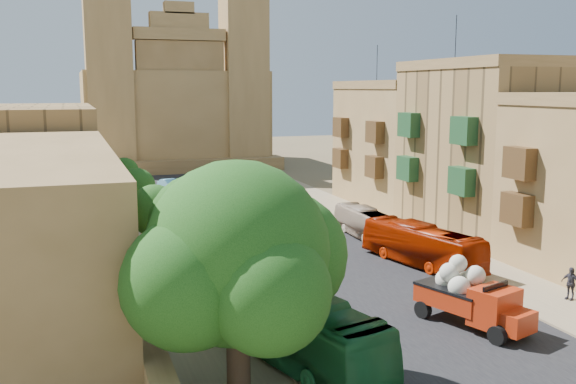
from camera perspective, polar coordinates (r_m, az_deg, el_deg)
road_surface at (r=51.78m, az=-1.44°, el=-3.70°), size 14.00×140.00×0.01m
sidewalk_east at (r=55.30m, az=8.01°, el=-2.95°), size 5.00×140.00×0.01m
sidewalk_west at (r=49.84m, az=-11.94°, el=-4.41°), size 5.00×140.00×0.01m
kerb_east at (r=54.22m, az=5.65°, el=-3.09°), size 0.25×140.00×0.12m
kerb_west at (r=50.17m, az=-9.11°, el=-4.17°), size 0.25×140.00×0.12m
townhouse_c at (r=53.38m, az=16.83°, el=3.81°), size 9.00×14.00×17.40m
townhouse_d at (r=65.28m, az=9.62°, el=4.32°), size 9.00×14.00×15.90m
west_wall at (r=39.70m, az=-14.52°, el=-6.67°), size 1.00×40.00×1.80m
west_building_low at (r=37.01m, az=-23.00°, el=-3.01°), size 10.00×28.00×8.40m
west_building_mid at (r=62.57m, az=-21.45°, el=2.54°), size 10.00×22.00×10.00m
church at (r=97.96m, az=-10.11°, el=7.86°), size 28.00×22.50×36.30m
ficus_tree at (r=23.71m, az=-4.35°, el=-6.01°), size 9.05×8.32×9.05m
street_tree_a at (r=31.82m, az=-8.98°, el=-6.91°), size 2.72×2.72×4.18m
street_tree_b at (r=43.21m, az=-11.77°, el=-1.65°), size 3.47×3.47×5.33m
street_tree_c at (r=55.01m, az=-13.35°, el=0.38°), size 3.27×3.27×5.02m
street_tree_d at (r=66.89m, az=-14.36°, el=1.67°), size 3.04×3.04×4.68m
red_truck at (r=32.95m, az=16.03°, el=-8.93°), size 3.91×6.20×3.43m
olive_pickup at (r=45.14m, az=10.36°, el=-4.66°), size 2.58×4.53×1.76m
bus_green_north at (r=28.03m, az=0.31°, el=-11.73°), size 5.39×11.38×3.09m
bus_red_east at (r=43.18m, az=11.80°, el=-4.67°), size 4.32×9.99×2.71m
bus_cream_east at (r=50.42m, az=6.94°, el=-2.78°), size 1.98×8.31×2.31m
car_blue_a at (r=35.42m, az=0.35°, el=-8.80°), size 1.55×3.63×1.22m
car_white_a at (r=55.93m, az=-3.71°, el=-2.07°), size 1.43×3.98×1.31m
car_cream at (r=51.21m, az=0.48°, el=-3.14°), size 2.92×4.74×1.23m
car_dkblue at (r=63.00m, az=-9.26°, el=-0.85°), size 3.19×5.18×1.40m
car_white_b at (r=65.50m, az=-4.38°, el=-0.35°), size 2.55×4.50×1.44m
car_blue_b at (r=73.79m, az=-10.39°, el=0.58°), size 2.62×4.49×1.40m
pedestrian_a at (r=40.97m, az=15.57°, el=-6.42°), size 0.64×0.51×1.53m
pedestrian_c at (r=38.96m, az=23.81°, el=-7.44°), size 0.77×1.17×1.85m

